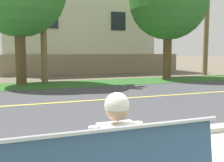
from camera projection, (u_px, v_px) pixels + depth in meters
name	position (u px, v px, depth m)	size (l,w,h in m)	color
ground_plane	(70.00, 94.00, 10.08)	(140.00, 140.00, 0.00)	#665B4C
curb_edge	(137.00, 139.00, 4.83)	(44.00, 0.30, 0.11)	#ADA89E
street_asphalt	(80.00, 101.00, 8.69)	(52.00, 8.00, 0.01)	#424247
road_centre_line	(80.00, 101.00, 8.69)	(48.00, 0.14, 0.01)	#E0CC4C
far_verge_grass	(57.00, 85.00, 13.01)	(48.00, 2.80, 0.02)	#2D6026
seated_person_white	(113.00, 152.00, 2.53)	(0.52, 0.68, 1.25)	#333D56
garden_wall	(97.00, 64.00, 19.15)	(13.00, 0.36, 1.40)	gray
house_across_street	(75.00, 24.00, 21.50)	(11.67, 6.91, 7.43)	beige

